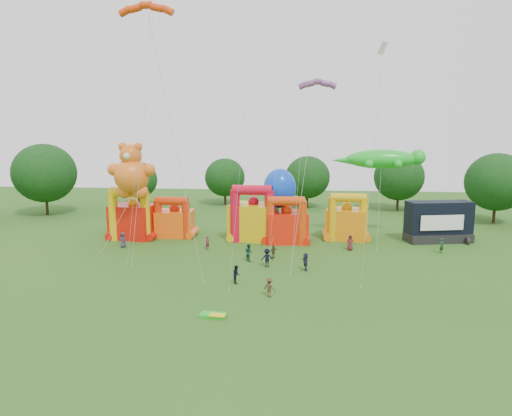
# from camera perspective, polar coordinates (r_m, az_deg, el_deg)

# --- Properties ---
(ground) EXTENTS (160.00, 160.00, 0.00)m
(ground) POSITION_cam_1_polar(r_m,az_deg,el_deg) (34.28, -5.99, -14.55)
(ground) COLOR #275718
(ground) RESTS_ON ground
(tree_ring) EXTENTS (120.39, 122.46, 12.07)m
(tree_ring) POSITION_cam_1_polar(r_m,az_deg,el_deg) (33.06, -7.92, -4.02)
(tree_ring) COLOR #352314
(tree_ring) RESTS_ON ground
(bouncy_castle_0) EXTENTS (6.13, 5.24, 6.98)m
(bouncy_castle_0) POSITION_cam_1_polar(r_m,az_deg,el_deg) (62.40, -15.11, -1.29)
(bouncy_castle_0) COLOR red
(bouncy_castle_0) RESTS_ON ground
(bouncy_castle_1) EXTENTS (5.06, 4.15, 5.57)m
(bouncy_castle_1) POSITION_cam_1_polar(r_m,az_deg,el_deg) (62.27, -10.16, -1.61)
(bouncy_castle_1) COLOR #F3540D
(bouncy_castle_1) RESTS_ON ground
(bouncy_castle_2) EXTENTS (6.56, 5.76, 7.37)m
(bouncy_castle_2) POSITION_cam_1_polar(r_m,az_deg,el_deg) (59.33, -0.35, -1.36)
(bouncy_castle_2) COLOR gold
(bouncy_castle_2) RESTS_ON ground
(bouncy_castle_3) EXTENTS (5.70, 4.86, 6.11)m
(bouncy_castle_3) POSITION_cam_1_polar(r_m,az_deg,el_deg) (58.14, 3.80, -2.07)
(bouncy_castle_3) COLOR red
(bouncy_castle_3) RESTS_ON ground
(bouncy_castle_4) EXTENTS (5.75, 4.95, 6.26)m
(bouncy_castle_4) POSITION_cam_1_polar(r_m,az_deg,el_deg) (60.90, 11.25, -1.65)
(bouncy_castle_4) COLOR orange
(bouncy_castle_4) RESTS_ON ground
(stage_trailer) EXTENTS (8.65, 4.72, 5.24)m
(stage_trailer) POSITION_cam_1_polar(r_m,az_deg,el_deg) (63.06, 21.86, -1.64)
(stage_trailer) COLOR black
(stage_trailer) RESTS_ON ground
(teddy_bear_kite) EXTENTS (6.03, 7.42, 12.80)m
(teddy_bear_kite) POSITION_cam_1_polar(r_m,az_deg,el_deg) (58.03, -15.95, 1.85)
(teddy_bear_kite) COLOR orange
(teddy_bear_kite) RESTS_ON ground
(gecko_kite) EXTENTS (12.24, 10.05, 11.81)m
(gecko_kite) POSITION_cam_1_polar(r_m,az_deg,el_deg) (60.48, 15.26, 2.60)
(gecko_kite) COLOR green
(gecko_kite) RESTS_ON ground
(octopus_kite) EXTENTS (4.25, 7.67, 9.42)m
(octopus_kite) POSITION_cam_1_polar(r_m,az_deg,el_deg) (58.68, 2.88, 1.28)
(octopus_kite) COLOR blue
(octopus_kite) RESTS_ON ground
(parafoil_kites) EXTENTS (22.79, 15.44, 31.07)m
(parafoil_kites) POSITION_cam_1_polar(r_m,az_deg,el_deg) (46.13, -4.81, 7.36)
(parafoil_kites) COLOR red
(parafoil_kites) RESTS_ON ground
(diamond_kites) EXTENTS (26.39, 17.64, 33.92)m
(diamond_kites) POSITION_cam_1_polar(r_m,az_deg,el_deg) (47.11, 0.46, 10.09)
(diamond_kites) COLOR #DA4A0A
(diamond_kites) RESTS_ON ground
(folded_kite_bundle) EXTENTS (2.07, 1.22, 0.31)m
(folded_kite_bundle) POSITION_cam_1_polar(r_m,az_deg,el_deg) (35.83, -5.33, -13.20)
(folded_kite_bundle) COLOR green
(folded_kite_bundle) RESTS_ON ground
(spectator_0) EXTENTS (0.99, 0.73, 1.85)m
(spectator_0) POSITION_cam_1_polar(r_m,az_deg,el_deg) (57.98, -16.30, -3.88)
(spectator_0) COLOR #312A47
(spectator_0) RESTS_ON ground
(spectator_1) EXTENTS (0.67, 0.72, 1.65)m
(spectator_1) POSITION_cam_1_polar(r_m,az_deg,el_deg) (55.03, -6.09, -4.36)
(spectator_1) COLOR maroon
(spectator_1) RESTS_ON ground
(spectator_2) EXTENTS (1.15, 1.17, 1.90)m
(spectator_2) POSITION_cam_1_polar(r_m,az_deg,el_deg) (49.97, -0.91, -5.59)
(spectator_2) COLOR #183C2B
(spectator_2) RESTS_ON ground
(spectator_3) EXTENTS (1.40, 0.98, 1.97)m
(spectator_3) POSITION_cam_1_polar(r_m,az_deg,el_deg) (47.79, 1.38, -6.24)
(spectator_3) COLOR black
(spectator_3) RESTS_ON ground
(spectator_4) EXTENTS (0.93, 0.86, 1.53)m
(spectator_4) POSITION_cam_1_polar(r_m,az_deg,el_deg) (51.07, 2.19, -5.47)
(spectator_4) COLOR #443C1B
(spectator_4) RESTS_ON ground
(spectator_5) EXTENTS (0.80, 1.76, 1.83)m
(spectator_5) POSITION_cam_1_polar(r_m,az_deg,el_deg) (46.90, 6.20, -6.69)
(spectator_5) COLOR #25243D
(spectator_5) RESTS_ON ground
(spectator_6) EXTENTS (0.96, 0.66, 1.88)m
(spectator_6) POSITION_cam_1_polar(r_m,az_deg,el_deg) (55.54, 11.68, -4.26)
(spectator_6) COLOR maroon
(spectator_6) RESTS_ON ground
(spectator_7) EXTENTS (0.76, 0.76, 1.77)m
(spectator_7) POSITION_cam_1_polar(r_m,az_deg,el_deg) (57.40, 22.20, -4.38)
(spectator_7) COLOR #173B1E
(spectator_7) RESTS_ON ground
(spectator_8) EXTENTS (0.84, 0.97, 1.71)m
(spectator_8) POSITION_cam_1_polar(r_m,az_deg,el_deg) (42.92, -2.46, -8.27)
(spectator_8) COLOR black
(spectator_8) RESTS_ON ground
(spectator_9) EXTENTS (1.25, 1.07, 1.68)m
(spectator_9) POSITION_cam_1_polar(r_m,az_deg,el_deg) (39.50, 1.69, -9.88)
(spectator_9) COLOR #482F1C
(spectator_9) RESTS_ON ground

